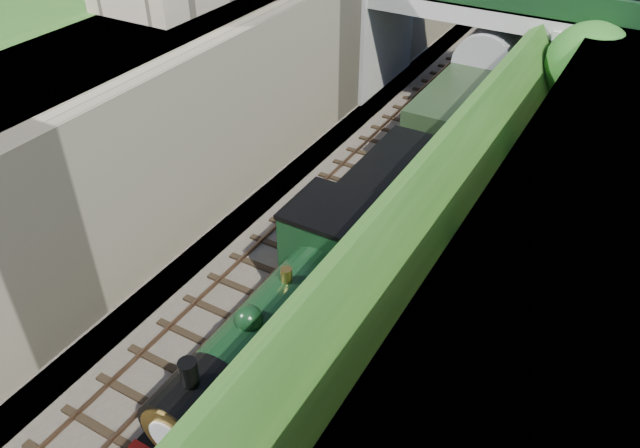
# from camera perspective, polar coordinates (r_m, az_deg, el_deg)

# --- Properties ---
(ground) EXTENTS (160.00, 160.00, 0.00)m
(ground) POSITION_cam_1_polar(r_m,az_deg,el_deg) (18.14, -13.65, -19.26)
(ground) COLOR #1E4714
(ground) RESTS_ON ground
(trackbed) EXTENTS (10.00, 90.00, 0.20)m
(trackbed) POSITION_cam_1_polar(r_m,az_deg,el_deg) (31.42, 11.01, 7.98)
(trackbed) COLOR #473F38
(trackbed) RESTS_ON ground
(retaining_wall) EXTENTS (1.00, 90.00, 7.00)m
(retaining_wall) POSITION_cam_1_polar(r_m,az_deg,el_deg) (31.98, 2.19, 15.83)
(retaining_wall) COLOR #756B56
(retaining_wall) RESTS_ON ground
(street_plateau_left) EXTENTS (6.00, 90.00, 7.00)m
(street_plateau_left) POSITION_cam_1_polar(r_m,az_deg,el_deg) (33.65, -3.30, 16.86)
(street_plateau_left) COLOR #262628
(street_plateau_left) RESTS_ON ground
(embankment_slope) EXTENTS (4.47, 90.00, 6.36)m
(embankment_slope) POSITION_cam_1_polar(r_m,az_deg,el_deg) (29.02, 20.51, 9.45)
(embankment_slope) COLOR #1E4714
(embankment_slope) RESTS_ON ground
(track_left) EXTENTS (2.50, 90.00, 0.20)m
(track_left) POSITION_cam_1_polar(r_m,az_deg,el_deg) (31.95, 7.67, 9.13)
(track_left) COLOR black
(track_left) RESTS_ON trackbed
(track_right) EXTENTS (2.50, 90.00, 0.20)m
(track_right) POSITION_cam_1_polar(r_m,az_deg,el_deg) (31.06, 13.11, 7.63)
(track_right) COLOR black
(track_right) RESTS_ON trackbed
(road_bridge) EXTENTS (16.00, 6.40, 7.25)m
(road_bridge) POSITION_cam_1_polar(r_m,az_deg,el_deg) (33.18, 15.97, 16.35)
(road_bridge) COLOR gray
(road_bridge) RESTS_ON ground
(tree) EXTENTS (3.60, 3.80, 6.60)m
(tree) POSITION_cam_1_polar(r_m,az_deg,el_deg) (28.69, 23.56, 12.87)
(tree) COLOR black
(tree) RESTS_ON ground
(locomotive) EXTENTS (3.10, 10.22, 3.83)m
(locomotive) POSITION_cam_1_polar(r_m,az_deg,el_deg) (18.08, -3.20, -8.77)
(locomotive) COLOR black
(locomotive) RESTS_ON trackbed
(tender) EXTENTS (2.70, 6.00, 3.05)m
(tender) POSITION_cam_1_polar(r_m,az_deg,el_deg) (23.31, 6.60, 1.97)
(tender) COLOR black
(tender) RESTS_ON trackbed
(coach_front) EXTENTS (2.90, 18.00, 3.70)m
(coach_front) POSITION_cam_1_polar(r_m,az_deg,el_deg) (33.80, 15.80, 13.02)
(coach_front) COLOR black
(coach_front) RESTS_ON trackbed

